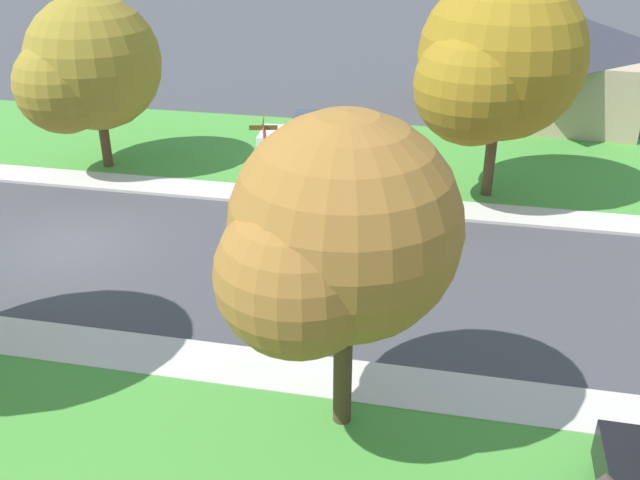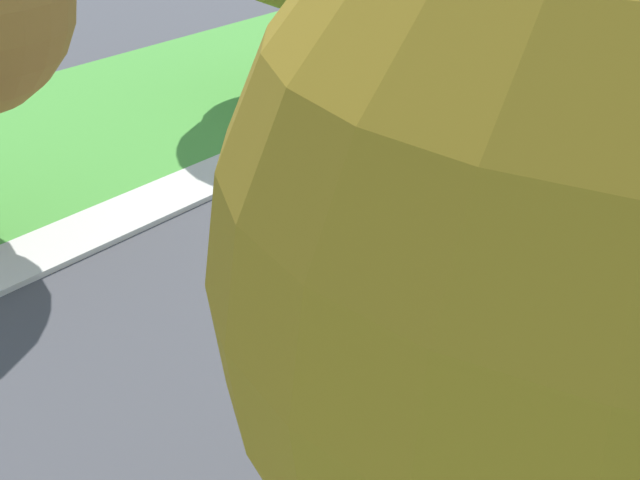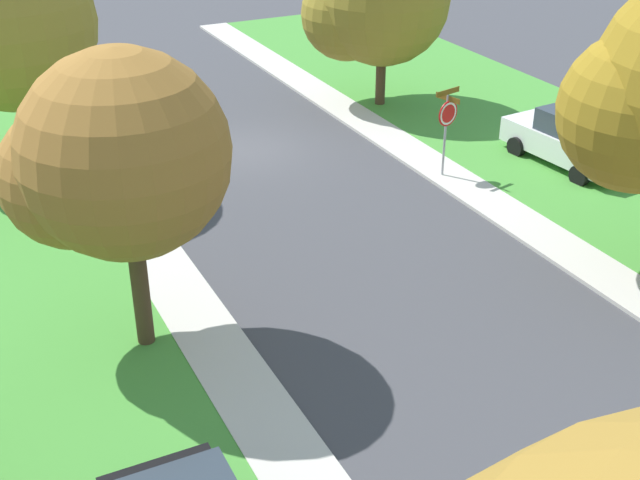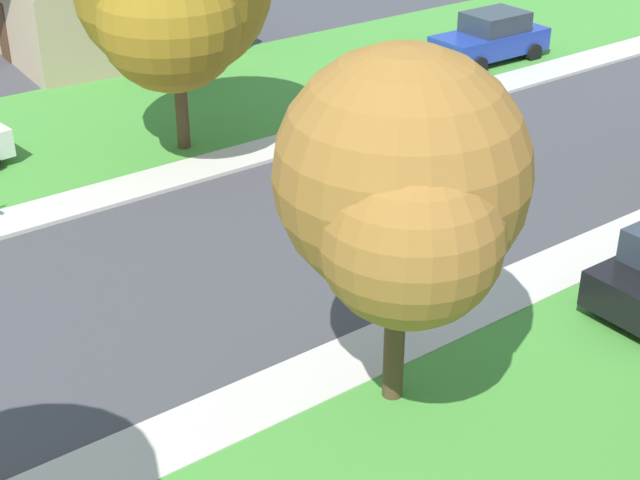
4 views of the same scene
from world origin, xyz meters
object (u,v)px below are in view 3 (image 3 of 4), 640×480
object	(u,v)px
stop_sign_far_corner	(447,119)
car_white_near_corner	(571,139)
tree_sidewalk_far	(374,2)
tree_across_right	(111,160)
stop_sign_near_corner	(64,73)

from	to	relation	value
stop_sign_far_corner	car_white_near_corner	world-z (taller)	stop_sign_far_corner
tree_sidewalk_far	tree_across_right	bearing A→B (deg)	42.65
stop_sign_far_corner	tree_sidewalk_far	world-z (taller)	tree_sidewalk_far
car_white_near_corner	tree_across_right	distance (m)	15.48
stop_sign_near_corner	tree_across_right	distance (m)	14.16
car_white_near_corner	tree_across_right	bearing A→B (deg)	12.93
car_white_near_corner	tree_sidewalk_far	world-z (taller)	tree_sidewalk_far
stop_sign_near_corner	car_white_near_corner	xyz separation A→B (m)	(-13.18, 10.51, -1.00)
stop_sign_near_corner	tree_across_right	xyz separation A→B (m)	(1.56, 13.89, 2.29)
stop_sign_near_corner	stop_sign_far_corner	size ratio (longest dim) A/B	1.00
stop_sign_far_corner	tree_sidewalk_far	bearing A→B (deg)	-101.31
stop_sign_far_corner	car_white_near_corner	distance (m)	4.29
tree_across_right	tree_sidewalk_far	world-z (taller)	tree_across_right
stop_sign_far_corner	tree_across_right	world-z (taller)	tree_across_right
car_white_near_corner	tree_sidewalk_far	xyz separation A→B (m)	(2.71, -7.70, 2.90)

